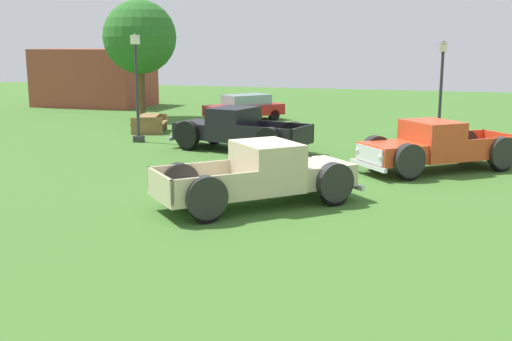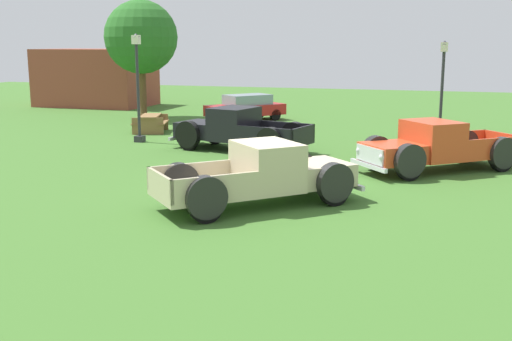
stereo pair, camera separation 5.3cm
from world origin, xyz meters
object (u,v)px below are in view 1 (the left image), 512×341
pickup_truck_behind_right (429,148)px  lamp_post_near (137,86)px  picnic_table (149,121)px  pickup_truck_foreground (269,175)px  oak_tree_east (140,37)px  pickup_truck_behind_left (232,130)px  trash_can (407,139)px  lamp_post_far (441,91)px  sedan_distant_a (245,107)px

pickup_truck_behind_right → lamp_post_near: 12.05m
picnic_table → pickup_truck_foreground: bearing=-51.2°
picnic_table → oak_tree_east: 6.75m
pickup_truck_behind_left → trash_can: (6.38, 1.69, -0.30)m
lamp_post_far → trash_can: lamp_post_far is taller
trash_can → oak_tree_east: size_ratio=0.15×
pickup_truck_behind_right → lamp_post_near: lamp_post_near is taller
pickup_truck_behind_left → oak_tree_east: bearing=133.9°
lamp_post_near → lamp_post_far: lamp_post_near is taller
sedan_distant_a → lamp_post_far: 11.21m
picnic_table → trash_can: size_ratio=2.28×
lamp_post_near → lamp_post_far: bearing=13.8°
pickup_truck_behind_left → trash_can: bearing=14.8°
lamp_post_near → trash_can: bearing=4.9°
pickup_truck_foreground → oak_tree_east: oak_tree_east is taller
picnic_table → oak_tree_east: oak_tree_east is taller
trash_can → pickup_truck_behind_left: bearing=-165.2°
pickup_truck_behind_right → sedan_distant_a: pickup_truck_behind_right is taller
pickup_truck_foreground → pickup_truck_behind_right: (3.71, 5.45, 0.01)m
pickup_truck_foreground → picnic_table: bearing=128.8°
lamp_post_far → lamp_post_near: bearing=-166.2°
pickup_truck_behind_left → picnic_table: 6.33m
lamp_post_far → pickup_truck_foreground: bearing=-109.3°
sedan_distant_a → lamp_post_near: (-1.96, -8.07, 1.58)m
lamp_post_near → sedan_distant_a: bearing=76.3°
pickup_truck_foreground → pickup_truck_behind_left: 8.23m
pickup_truck_behind_right → oak_tree_east: bearing=146.1°
sedan_distant_a → lamp_post_far: lamp_post_far is taller
picnic_table → trash_can: (11.61, -1.86, -0.01)m
trash_can → pickup_truck_behind_right: bearing=-76.0°
pickup_truck_foreground → sedan_distant_a: bearing=110.1°
pickup_truck_behind_left → lamp_post_far: 8.43m
pickup_truck_behind_right → picnic_table: size_ratio=2.42×
lamp_post_near → picnic_table: 3.42m
trash_can → lamp_post_near: bearing=-175.1°
picnic_table → trash_can: bearing=-9.1°
lamp_post_far → trash_can: (-1.08, -1.99, -1.67)m
pickup_truck_foreground → picnic_table: 14.07m
pickup_truck_behind_left → trash_can: 6.61m
pickup_truck_foreground → lamp_post_far: 11.83m
picnic_table → pickup_truck_behind_right: bearing=-23.7°
picnic_table → oak_tree_east: (-2.82, 4.81, 3.80)m
sedan_distant_a → oak_tree_east: bearing=-175.1°
sedan_distant_a → pickup_truck_behind_left: bearing=-74.9°
sedan_distant_a → oak_tree_east: oak_tree_east is taller
sedan_distant_a → trash_can: 11.32m
pickup_truck_behind_left → trash_can: size_ratio=5.94×
pickup_truck_behind_right → pickup_truck_foreground: bearing=-124.3°
picnic_table → oak_tree_east: bearing=120.4°
lamp_post_far → picnic_table: lamp_post_far is taller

